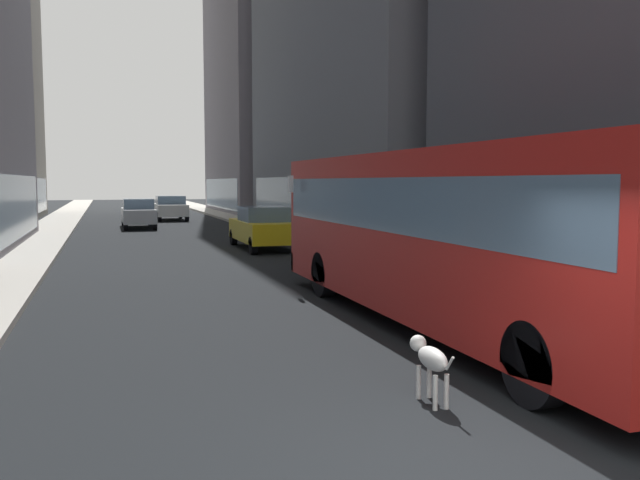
% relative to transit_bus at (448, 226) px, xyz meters
% --- Properties ---
extents(ground_plane, '(120.00, 120.00, 0.00)m').
position_rel_transit_bus_xyz_m(ground_plane, '(-2.80, 29.32, -1.78)').
color(ground_plane, black).
extents(sidewalk_left, '(2.40, 110.00, 0.15)m').
position_rel_transit_bus_xyz_m(sidewalk_left, '(-8.50, 29.32, -1.70)').
color(sidewalk_left, '#ADA89E').
rests_on(sidewalk_left, ground).
extents(sidewalk_right, '(2.40, 110.00, 0.15)m').
position_rel_transit_bus_xyz_m(sidewalk_right, '(2.90, 29.32, -1.70)').
color(sidewalk_right, '#ADA89E').
rests_on(sidewalk_right, ground).
extents(transit_bus, '(2.78, 11.53, 3.05)m').
position_rel_transit_bus_xyz_m(transit_bus, '(0.00, 0.00, 0.00)').
color(transit_bus, red).
rests_on(transit_bus, ground).
extents(car_yellow_taxi, '(1.84, 4.61, 1.62)m').
position_rel_transit_bus_xyz_m(car_yellow_taxi, '(0.00, 14.37, -0.95)').
color(car_yellow_taxi, yellow).
rests_on(car_yellow_taxi, ground).
extents(car_white_van, '(1.94, 4.80, 1.62)m').
position_rel_transit_bus_xyz_m(car_white_van, '(-1.60, 35.12, -0.95)').
color(car_white_van, silver).
rests_on(car_white_van, ground).
extents(car_silver_sedan, '(1.71, 4.73, 1.62)m').
position_rel_transit_bus_xyz_m(car_silver_sedan, '(-4.00, 27.81, -0.95)').
color(car_silver_sedan, '#B7BABF').
rests_on(car_silver_sedan, ground).
extents(dalmatian_dog, '(0.22, 0.96, 0.72)m').
position_rel_transit_bus_xyz_m(dalmatian_dog, '(-2.18, -3.64, -1.26)').
color(dalmatian_dog, white).
rests_on(dalmatian_dog, ground).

